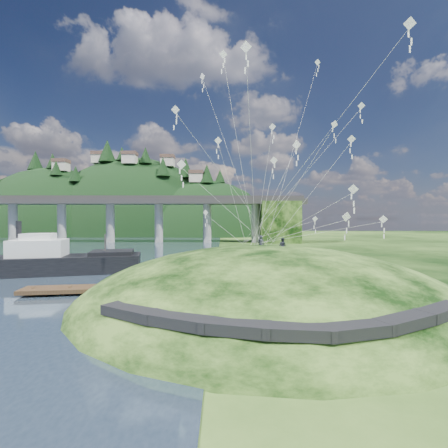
{
  "coord_description": "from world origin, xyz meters",
  "views": [
    {
      "loc": [
        3.81,
        -25.77,
        7.55
      ],
      "look_at": [
        4.0,
        6.0,
        7.0
      ],
      "focal_mm": 24.0,
      "sensor_mm": 36.0,
      "label": 1
    }
  ],
  "objects": [
    {
      "name": "kite_swarm",
      "position": [
        9.39,
        2.37,
        15.45
      ],
      "size": [
        18.72,
        16.08,
        20.94
      ],
      "color": "silver",
      "rests_on": "ground"
    },
    {
      "name": "footpath",
      "position": [
        7.46,
        -9.74,
        2.08
      ],
      "size": [
        22.29,
        5.84,
        0.83
      ],
      "color": "black",
      "rests_on": "ground"
    },
    {
      "name": "far_ridge",
      "position": [
        -43.58,
        122.17,
        -7.44
      ],
      "size": [
        153.0,
        70.0,
        94.5
      ],
      "color": "black",
      "rests_on": "ground"
    },
    {
      "name": "ground",
      "position": [
        0.0,
        0.0,
        0.0
      ],
      "size": [
        320.0,
        320.0,
        0.0
      ],
      "primitive_type": "plane",
      "color": "black",
      "rests_on": "ground"
    },
    {
      "name": "work_barge",
      "position": [
        -18.72,
        15.43,
        1.82
      ],
      "size": [
        21.52,
        10.17,
        7.27
      ],
      "color": "black",
      "rests_on": "ground"
    },
    {
      "name": "bridge",
      "position": [
        -26.46,
        70.07,
        9.7
      ],
      "size": [
        160.0,
        11.0,
        15.0
      ],
      "color": "#2D2B2B",
      "rests_on": "ground"
    },
    {
      "name": "grass_hill",
      "position": [
        8.0,
        2.0,
        -1.5
      ],
      "size": [
        36.0,
        32.0,
        13.0
      ],
      "color": "black",
      "rests_on": "ground"
    },
    {
      "name": "wooden_dock",
      "position": [
        -8.06,
        4.54,
        0.5
      ],
      "size": [
        16.09,
        4.46,
        1.14
      ],
      "color": "#382617",
      "rests_on": "ground"
    },
    {
      "name": "kite_flyers",
      "position": [
        8.68,
        3.46,
        5.82
      ],
      "size": [
        2.69,
        2.55,
        1.94
      ],
      "color": "#262933",
      "rests_on": "ground"
    }
  ]
}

